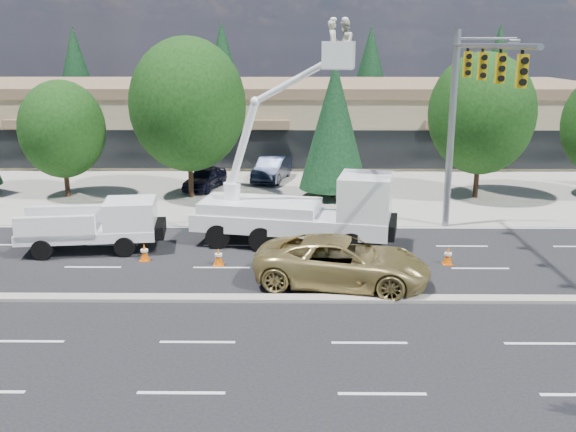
{
  "coord_description": "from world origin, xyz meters",
  "views": [
    {
      "loc": [
        2.8,
        -20.2,
        8.42
      ],
      "look_at": [
        2.59,
        2.04,
        2.4
      ],
      "focal_mm": 40.0,
      "sensor_mm": 36.0,
      "label": 1
    }
  ],
  "objects_px": {
    "signal_mast": "(467,101)",
    "minivan": "(342,262)",
    "utility_pickup": "(98,230)",
    "bucket_truck": "(307,201)"
  },
  "relations": [
    {
      "from": "signal_mast",
      "to": "minivan",
      "type": "distance_m",
      "value": 9.39
    },
    {
      "from": "signal_mast",
      "to": "minivan",
      "type": "height_order",
      "value": "signal_mast"
    },
    {
      "from": "utility_pickup",
      "to": "minivan",
      "type": "height_order",
      "value": "utility_pickup"
    },
    {
      "from": "utility_pickup",
      "to": "bucket_truck",
      "type": "relative_size",
      "value": 0.61
    },
    {
      "from": "bucket_truck",
      "to": "signal_mast",
      "type": "bearing_deg",
      "value": 19.84
    },
    {
      "from": "bucket_truck",
      "to": "minivan",
      "type": "xyz_separation_m",
      "value": [
        1.18,
        -4.59,
        -1.12
      ]
    },
    {
      "from": "signal_mast",
      "to": "bucket_truck",
      "type": "bearing_deg",
      "value": -171.62
    },
    {
      "from": "signal_mast",
      "to": "utility_pickup",
      "type": "xyz_separation_m",
      "value": [
        -15.37,
        -1.74,
        -5.18
      ]
    },
    {
      "from": "signal_mast",
      "to": "utility_pickup",
      "type": "height_order",
      "value": "signal_mast"
    },
    {
      "from": "utility_pickup",
      "to": "bucket_truck",
      "type": "distance_m",
      "value": 8.8
    }
  ]
}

